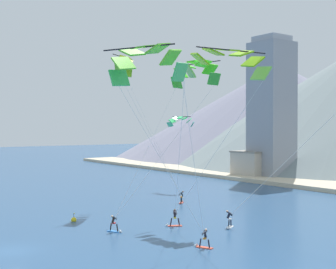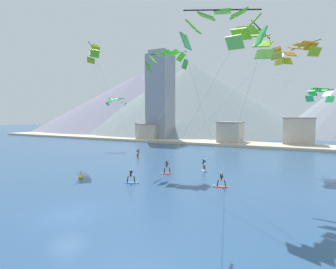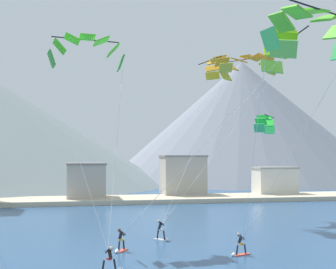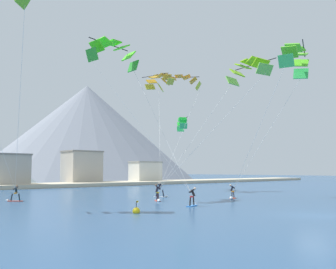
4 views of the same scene
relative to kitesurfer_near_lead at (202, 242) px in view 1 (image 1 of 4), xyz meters
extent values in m
plane|color=navy|center=(-8.14, -13.43, -0.45)|extent=(400.00, 400.00, 0.00)
cube|color=#E54C33|center=(0.22, 0.06, -0.41)|extent=(1.50, 0.97, 0.07)
cylinder|color=black|center=(0.59, 0.22, -0.04)|extent=(0.26, 0.19, 0.69)
cylinder|color=black|center=(-0.14, -0.09, -0.04)|extent=(0.26, 0.19, 0.69)
cube|color=orange|center=(0.22, 0.06, 0.34)|extent=(0.32, 0.35, 0.12)
cylinder|color=black|center=(0.18, 0.15, 0.65)|extent=(0.35, 0.45, 0.58)
cylinder|color=black|center=(0.33, 0.11, 0.82)|extent=(0.27, 0.48, 0.38)
cylinder|color=black|center=(0.12, 0.02, 0.82)|extent=(0.27, 0.48, 0.38)
cylinder|color=black|center=(0.29, -0.10, 0.79)|extent=(0.49, 0.24, 0.03)
sphere|color=beige|center=(0.12, 0.29, 1.01)|extent=(0.21, 0.21, 0.21)
cone|color=white|center=(-0.58, -0.28, -0.35)|extent=(0.42, 0.45, 0.36)
cube|color=white|center=(-4.29, 7.22, -0.41)|extent=(1.13, 1.46, 0.07)
cylinder|color=black|center=(-4.50, 7.56, 0.00)|extent=(0.24, 0.29, 0.77)
cylinder|color=black|center=(-4.08, 6.88, 0.00)|extent=(0.24, 0.29, 0.77)
cube|color=white|center=(-4.29, 7.22, 0.42)|extent=(0.41, 0.38, 0.12)
cylinder|color=black|center=(-4.39, 7.16, 0.77)|extent=(0.51, 0.44, 0.66)
cylinder|color=black|center=(-4.37, 7.32, 0.96)|extent=(0.52, 0.37, 0.43)
cylinder|color=black|center=(-4.24, 7.11, 0.96)|extent=(0.52, 0.37, 0.43)
cylinder|color=black|center=(-4.15, 7.31, 0.93)|extent=(0.30, 0.46, 0.03)
sphere|color=beige|center=(-4.53, 7.07, 1.17)|extent=(0.24, 0.24, 0.24)
cone|color=white|center=(-3.83, 6.48, -0.35)|extent=(0.46, 0.44, 0.36)
cube|color=#E54C33|center=(-19.07, 12.44, -0.41)|extent=(1.32, 1.34, 0.07)
cylinder|color=#14232D|center=(-18.80, 12.16, -0.02)|extent=(0.25, 0.25, 0.72)
cylinder|color=#14232D|center=(-19.35, 12.73, -0.02)|extent=(0.25, 0.25, 0.72)
cube|color=orange|center=(-19.07, 12.44, 0.37)|extent=(0.38, 0.38, 0.12)
cylinder|color=#14232D|center=(-19.01, 12.50, 0.70)|extent=(0.43, 0.43, 0.61)
cylinder|color=#14232D|center=(-19.00, 12.35, 0.87)|extent=(0.43, 0.42, 0.40)
cylinder|color=#14232D|center=(-19.16, 12.52, 0.87)|extent=(0.43, 0.42, 0.40)
cylinder|color=black|center=(-19.21, 12.31, 0.84)|extent=(0.39, 0.39, 0.03)
sphere|color=#9E7051|center=(-18.92, 12.60, 1.08)|extent=(0.22, 0.22, 0.22)
cone|color=white|center=(-19.68, 13.06, -0.35)|extent=(0.47, 0.47, 0.36)
cube|color=#E54C33|center=(-8.08, 3.18, -0.41)|extent=(1.13, 1.46, 0.07)
cylinder|color=#231E28|center=(-7.88, 3.52, -0.01)|extent=(0.24, 0.28, 0.75)
cylinder|color=#231E28|center=(-8.29, 2.85, -0.01)|extent=(0.24, 0.28, 0.75)
cube|color=yellow|center=(-8.08, 3.18, 0.41)|extent=(0.40, 0.37, 0.12)
cylinder|color=#231E28|center=(-8.14, 3.22, 0.75)|extent=(0.43, 0.39, 0.64)
cylinder|color=#231E28|center=(-7.99, 3.27, 0.93)|extent=(0.51, 0.36, 0.42)
cylinder|color=#231E28|center=(-8.12, 3.06, 0.93)|extent=(0.51, 0.36, 0.42)
cylinder|color=black|center=(-7.91, 3.07, 0.90)|extent=(0.30, 0.46, 0.03)
sphere|color=brown|center=(-8.23, 3.28, 1.16)|extent=(0.23, 0.23, 0.23)
cone|color=white|center=(-8.54, 2.44, -0.35)|extent=(0.46, 0.44, 0.36)
cube|color=#337FDB|center=(-9.50, -3.08, -0.41)|extent=(1.50, 0.94, 0.07)
cylinder|color=black|center=(-9.87, -3.23, -0.02)|extent=(0.27, 0.20, 0.73)
cylinder|color=black|center=(-9.13, -2.93, -0.02)|extent=(0.27, 0.20, 0.73)
cube|color=red|center=(-9.50, -3.08, 0.38)|extent=(0.33, 0.37, 0.12)
cylinder|color=black|center=(-9.46, -3.19, 0.71)|extent=(0.37, 0.49, 0.62)
cylinder|color=black|center=(-9.60, -3.14, 0.88)|extent=(0.27, 0.52, 0.40)
cylinder|color=black|center=(-9.39, -3.05, 0.88)|extent=(0.27, 0.52, 0.40)
cylinder|color=black|center=(-9.56, -2.93, 0.85)|extent=(0.49, 0.22, 0.03)
sphere|color=beige|center=(-9.39, -3.35, 1.07)|extent=(0.22, 0.22, 0.22)
cone|color=white|center=(-8.69, -2.76, -0.35)|extent=(0.41, 0.45, 0.36)
cube|color=#39C35B|center=(4.82, -6.03, 13.32)|extent=(1.19, 1.57, 1.35)
cube|color=#5BCB24|center=(4.23, -6.39, 14.35)|extent=(1.53, 1.69, 1.21)
cube|color=#5BCB24|center=(3.29, -6.78, 15.04)|extent=(1.68, 1.78, 0.88)
cube|color=#5BCB24|center=(2.12, -7.13, 15.28)|extent=(1.64, 1.82, 0.41)
cube|color=#5BCB24|center=(0.94, -7.40, 15.04)|extent=(1.47, 1.81, 0.88)
cube|color=#5BCB24|center=(-0.08, -7.53, 14.35)|extent=(1.13, 1.75, 1.21)
cube|color=#39C35B|center=(-0.77, -7.50, 13.32)|extent=(0.67, 1.66, 1.35)
cylinder|color=black|center=(2.30, -7.79, 15.15)|extent=(5.26, 2.60, 0.10)
cylinder|color=silver|center=(2.62, -2.98, 6.76)|extent=(4.69, 5.81, 11.95)
cylinder|color=silver|center=(-0.33, -3.76, 6.76)|extent=(1.26, 7.36, 11.95)
cylinder|color=silver|center=(0.47, 12.84, 8.12)|extent=(9.29, 11.11, 14.40)
cylinder|color=silver|center=(2.45, 10.21, 8.12)|extent=(13.24, 5.84, 14.40)
cube|color=#66B323|center=(-21.89, 4.76, 17.14)|extent=(1.57, 1.25, 1.27)
cube|color=#C1CB10|center=(-22.28, 5.39, 17.99)|extent=(1.75, 1.50, 1.14)
cube|color=#C1CB10|center=(-22.93, 6.14, 18.56)|extent=(1.80, 1.69, 0.86)
cube|color=#C1CB10|center=(-23.75, 6.90, 18.75)|extent=(1.77, 1.79, 0.48)
cube|color=#C1CB10|center=(-24.64, 7.58, 18.56)|extent=(1.65, 1.80, 0.86)
cube|color=#C1CB10|center=(-25.48, 8.09, 17.99)|extent=(1.42, 1.76, 1.14)
cube|color=#66B323|center=(-26.17, 8.37, 17.14)|extent=(1.13, 1.61, 1.27)
cylinder|color=black|center=(-24.13, 6.45, 18.91)|extent=(3.33, 4.79, 0.10)
cylinder|color=silver|center=(-20.51, 8.41, 8.74)|extent=(2.64, 7.83, 15.80)
cylinder|color=silver|center=(-22.82, 10.36, 8.74)|extent=(7.26, 3.94, 15.80)
cube|color=#75C948|center=(3.94, 2.75, 13.91)|extent=(1.97, 1.02, 1.30)
cube|color=#7FC70F|center=(3.86, 1.92, 14.79)|extent=(2.03, 1.36, 1.12)
cube|color=#7FC70F|center=(3.64, 0.87, 15.36)|extent=(2.07, 1.60, 0.82)
cube|color=#7FC70F|center=(3.33, -0.29, 15.56)|extent=(2.07, 1.73, 0.43)
cube|color=#7FC70F|center=(2.95, -1.42, 15.36)|extent=(2.03, 1.78, 0.82)
cube|color=#7FC70F|center=(2.54, -2.41, 14.79)|extent=(1.96, 1.71, 1.12)
cube|color=#75C948|center=(2.15, -3.15, 13.91)|extent=(1.86, 1.51, 1.30)
cylinder|color=black|center=(4.09, -0.52, 15.42)|extent=(0.86, 6.37, 0.10)
cylinder|color=silver|center=(-1.99, 3.06, 7.14)|extent=(11.87, 0.05, 12.50)
cylinder|color=silver|center=(-2.97, -0.16, 7.14)|extent=(9.91, 6.51, 12.50)
cube|color=green|center=(-13.52, 7.50, 14.75)|extent=(0.78, 1.57, 1.32)
cube|color=#45E916|center=(-12.88, 7.63, 15.84)|extent=(1.20, 1.61, 1.12)
cube|color=#45E916|center=(-11.85, 7.79, 16.58)|extent=(1.44, 1.65, 0.73)
cube|color=#45E916|center=(-10.62, 7.93, 16.84)|extent=(1.47, 1.66, 0.21)
cube|color=#45E916|center=(-9.38, 8.04, 16.58)|extent=(1.37, 1.64, 0.73)
cube|color=#45E916|center=(-8.35, 8.10, 15.84)|extent=(1.06, 1.61, 1.12)
cube|color=green|center=(-7.69, 8.09, 14.75)|extent=(0.60, 1.57, 1.32)
cylinder|color=black|center=(-10.69, 8.61, 16.80)|extent=(5.78, 1.05, 0.10)
cylinder|color=silver|center=(-11.61, 2.26, 7.49)|extent=(4.13, 10.41, 13.30)
cylinder|color=silver|center=(-8.55, 2.57, 7.49)|extent=(2.04, 11.03, 13.30)
cube|color=teal|center=(-33.16, 20.88, 10.06)|extent=(0.69, 1.25, 0.97)
cube|color=#27D263|center=(-32.59, 20.95, 10.65)|extent=(0.94, 1.30, 0.89)
cube|color=#27D263|center=(-31.89, 21.14, 11.03)|extent=(1.12, 1.34, 0.71)
cube|color=#27D263|center=(-31.13, 21.45, 11.16)|extent=(1.23, 1.33, 0.45)
cube|color=#27D263|center=(-30.42, 21.84, 11.03)|extent=(1.29, 1.28, 0.71)
cube|color=#27D263|center=(-29.82, 22.27, 10.65)|extent=(1.28, 1.19, 0.89)
cube|color=teal|center=(-29.41, 22.67, 10.06)|extent=(1.17, 1.07, 0.97)
cylinder|color=black|center=(-31.33, 21.87, 11.31)|extent=(4.28, 0.67, 0.10)
sphere|color=yellow|center=(-16.38, -4.12, -0.30)|extent=(0.56, 0.56, 0.56)
cylinder|color=black|center=(-16.38, -4.12, 0.20)|extent=(0.04, 0.04, 0.44)
cube|color=yellow|center=(-16.29, -4.12, 0.38)|extent=(0.18, 0.01, 0.12)
cube|color=#B7AD9E|center=(-34.91, 42.45, 2.07)|extent=(6.63, 6.14, 5.04)
cube|color=gray|center=(-34.91, 42.45, 4.74)|extent=(6.90, 6.38, 0.30)
cube|color=gray|center=(-32.27, 44.80, 12.82)|extent=(7.00, 7.00, 26.53)
cube|color=#979DA8|center=(-32.27, 44.80, 26.68)|extent=(5.60, 5.60, 1.20)
cone|color=gray|center=(-75.15, 97.04, 15.02)|extent=(110.00, 110.00, 30.94)
camera|label=1|loc=(29.82, -25.12, 9.64)|focal=50.00mm
camera|label=2|loc=(7.97, -27.45, 7.30)|focal=28.00mm
camera|label=3|loc=(-11.83, -32.15, 6.64)|focal=50.00mm
camera|label=4|loc=(-33.20, -26.22, 2.66)|focal=40.00mm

